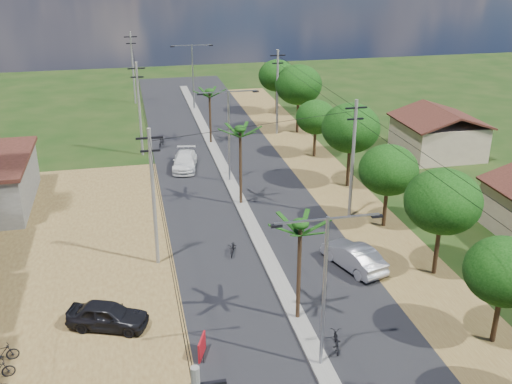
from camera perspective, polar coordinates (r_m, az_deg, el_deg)
ground at (r=30.41m, az=6.14°, el=-16.17°), size 160.00×160.00×0.00m
road at (r=42.66m, az=-0.15°, el=-3.83°), size 12.00×110.00×0.04m
median at (r=45.29m, az=-0.96°, el=-2.11°), size 1.00×90.00×0.18m
dirt_lot_west at (r=36.43m, az=-21.71°, el=-10.60°), size 18.00×46.00×0.04m
dirt_shoulder_east at (r=45.07m, az=10.48°, el=-2.74°), size 5.00×90.00×0.03m
house_east_far at (r=60.49m, az=16.99°, el=5.62°), size 7.60×7.50×4.60m
tree_east_b at (r=32.00m, az=22.60°, el=-7.00°), size 4.00×4.00×5.83m
tree_east_c at (r=37.13m, az=17.38°, el=-0.87°), size 4.60×4.60×6.83m
tree_east_d at (r=42.93m, az=12.50°, el=2.05°), size 4.20×4.20×6.13m
tree_east_e at (r=49.75m, az=9.02°, el=6.04°), size 4.80×4.80×7.14m
tree_east_f at (r=57.18m, az=5.70°, el=7.11°), size 3.80×3.80×5.52m
tree_east_g at (r=64.45m, az=4.07°, el=10.15°), size 5.00×5.00×7.38m
tree_east_h at (r=72.04m, az=2.01°, el=11.02°), size 4.40×4.40×6.52m
palm_median_near at (r=30.67m, az=4.24°, el=-3.48°), size 2.00×2.00×6.15m
palm_median_mid at (r=45.07m, az=-1.52°, el=5.66°), size 2.00×2.00×6.55m
palm_median_far at (r=60.50m, az=-4.46°, el=9.35°), size 2.00×2.00×5.85m
streetlight_near at (r=27.69m, az=6.55°, el=-8.41°), size 5.10×0.18×8.00m
streetlight_mid at (r=50.10m, az=-2.61°, el=6.05°), size 5.10×0.18×8.00m
streetlight_far at (r=74.19m, az=-6.04°, el=11.36°), size 5.10×0.18×8.00m
utility_pole_w_b at (r=37.19m, az=-9.75°, el=-0.27°), size 1.60×0.24×9.00m
utility_pole_w_c at (r=58.13m, az=-11.06°, el=7.95°), size 1.60×0.24×9.00m
utility_pole_w_d at (r=78.67m, az=-11.66°, el=11.64°), size 1.60×0.24×9.00m
utility_pole_e_b at (r=43.79m, az=9.21°, el=3.29°), size 1.60×0.24×9.00m
utility_pole_e_c at (r=63.95m, az=2.05°, el=9.65°), size 1.60×0.24×9.00m
car_silver_mid at (r=38.30m, az=9.27°, el=-6.11°), size 3.08×5.12×1.59m
car_white_far at (r=54.83m, az=-6.79°, el=2.92°), size 2.89×5.29×1.45m
car_parked_dark at (r=33.32m, az=-13.94°, el=-11.38°), size 4.63×3.13×1.47m
moto_rider_east at (r=31.33m, az=7.66°, el=-13.94°), size 0.94×1.75×0.88m
moto_rider_west_a at (r=39.59m, az=-2.22°, el=-5.38°), size 1.03×1.77×0.88m
moto_rider_west_b at (r=61.48m, az=-8.98°, el=4.77°), size 1.03×1.80×1.04m
roadside_sign at (r=30.64m, az=-5.18°, el=-14.51°), size 0.55×1.25×1.09m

